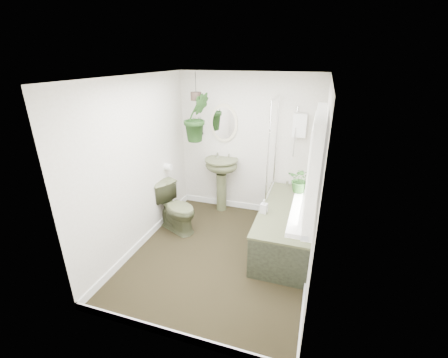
% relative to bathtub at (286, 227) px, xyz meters
% --- Properties ---
extents(floor, '(2.30, 2.80, 0.02)m').
position_rel_bathtub_xyz_m(floor, '(-0.80, -0.50, -0.30)').
color(floor, black).
rests_on(floor, ground).
extents(ceiling, '(2.30, 2.80, 0.02)m').
position_rel_bathtub_xyz_m(ceiling, '(-0.80, -0.50, 2.02)').
color(ceiling, white).
rests_on(ceiling, ground).
extents(wall_back, '(2.30, 0.02, 2.30)m').
position_rel_bathtub_xyz_m(wall_back, '(-0.80, 0.91, 0.86)').
color(wall_back, silver).
rests_on(wall_back, ground).
extents(wall_front, '(2.30, 0.02, 2.30)m').
position_rel_bathtub_xyz_m(wall_front, '(-0.80, -1.91, 0.86)').
color(wall_front, silver).
rests_on(wall_front, ground).
extents(wall_left, '(0.02, 2.80, 2.30)m').
position_rel_bathtub_xyz_m(wall_left, '(-1.96, -0.50, 0.86)').
color(wall_left, silver).
rests_on(wall_left, ground).
extents(wall_right, '(0.02, 2.80, 2.30)m').
position_rel_bathtub_xyz_m(wall_right, '(0.36, -0.50, 0.86)').
color(wall_right, silver).
rests_on(wall_right, ground).
extents(skirting, '(2.30, 2.80, 0.10)m').
position_rel_bathtub_xyz_m(skirting, '(-0.80, -0.50, -0.24)').
color(skirting, white).
rests_on(skirting, floor).
extents(bathtub, '(0.72, 1.72, 0.58)m').
position_rel_bathtub_xyz_m(bathtub, '(0.00, 0.00, 0.00)').
color(bathtub, '#4D5335').
rests_on(bathtub, floor).
extents(bath_screen, '(0.04, 0.72, 1.40)m').
position_rel_bathtub_xyz_m(bath_screen, '(-0.33, 0.49, 0.99)').
color(bath_screen, silver).
rests_on(bath_screen, bathtub).
extents(shower_box, '(0.20, 0.10, 0.35)m').
position_rel_bathtub_xyz_m(shower_box, '(0.00, 0.84, 1.26)').
color(shower_box, white).
rests_on(shower_box, wall_back).
extents(oval_mirror, '(0.46, 0.03, 0.62)m').
position_rel_bathtub_xyz_m(oval_mirror, '(-1.20, 0.87, 1.21)').
color(oval_mirror, beige).
rests_on(oval_mirror, wall_back).
extents(wall_sconce, '(0.04, 0.04, 0.22)m').
position_rel_bathtub_xyz_m(wall_sconce, '(-1.60, 0.86, 1.11)').
color(wall_sconce, black).
rests_on(wall_sconce, wall_back).
extents(toilet_roll_holder, '(0.11, 0.11, 0.11)m').
position_rel_bathtub_xyz_m(toilet_roll_holder, '(-1.90, 0.20, 0.61)').
color(toilet_roll_holder, white).
rests_on(toilet_roll_holder, wall_left).
extents(window_recess, '(0.08, 1.00, 0.90)m').
position_rel_bathtub_xyz_m(window_recess, '(0.29, -1.20, 1.36)').
color(window_recess, white).
rests_on(window_recess, wall_right).
extents(window_sill, '(0.18, 1.00, 0.04)m').
position_rel_bathtub_xyz_m(window_sill, '(0.22, -1.20, 0.94)').
color(window_sill, white).
rests_on(window_sill, wall_right).
extents(window_blinds, '(0.01, 0.86, 0.76)m').
position_rel_bathtub_xyz_m(window_blinds, '(0.24, -1.20, 1.36)').
color(window_blinds, white).
rests_on(window_blinds, wall_right).
extents(toilet, '(0.82, 0.67, 0.73)m').
position_rel_bathtub_xyz_m(toilet, '(-1.65, -0.09, 0.08)').
color(toilet, '#4D5335').
rests_on(toilet, floor).
extents(pedestal_sink, '(0.61, 0.54, 0.94)m').
position_rel_bathtub_xyz_m(pedestal_sink, '(-1.20, 0.74, 0.18)').
color(pedestal_sink, '#4D5335').
rests_on(pedestal_sink, floor).
extents(sill_plant, '(0.27, 0.24, 0.26)m').
position_rel_bathtub_xyz_m(sill_plant, '(0.17, -0.90, 1.09)').
color(sill_plant, black).
rests_on(sill_plant, window_sill).
extents(hanging_plant, '(0.52, 0.52, 0.74)m').
position_rel_bathtub_xyz_m(hanging_plant, '(-1.50, 0.47, 1.36)').
color(hanging_plant, black).
rests_on(hanging_plant, ceiling).
extents(soap_bottle, '(0.10, 0.10, 0.19)m').
position_rel_bathtub_xyz_m(soap_bottle, '(-0.29, -0.22, 0.39)').
color(soap_bottle, black).
rests_on(soap_bottle, bathtub).
extents(hanging_pot, '(0.16, 0.16, 0.12)m').
position_rel_bathtub_xyz_m(hanging_pot, '(-1.50, 0.47, 1.67)').
color(hanging_pot, '#30241D').
rests_on(hanging_pot, ceiling).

